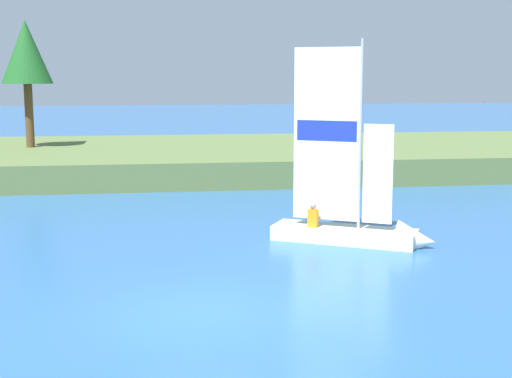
{
  "coord_description": "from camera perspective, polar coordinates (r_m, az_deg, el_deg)",
  "views": [
    {
      "loc": [
        -0.9,
        -14.15,
        4.84
      ],
      "look_at": [
        2.23,
        8.3,
        1.2
      ],
      "focal_mm": 50.47,
      "sensor_mm": 36.0,
      "label": 1
    }
  ],
  "objects": [
    {
      "name": "ground_plane",
      "position": [
        14.98,
        -4.13,
        -9.75
      ],
      "size": [
        200.0,
        200.0,
        0.0
      ],
      "primitive_type": "plane",
      "color": "#2D609E"
    },
    {
      "name": "shore_bank",
      "position": [
        36.9,
        -6.5,
        2.45
      ],
      "size": [
        80.0,
        14.22,
        1.19
      ],
      "primitive_type": "cube",
      "color": "#5B703D",
      "rests_on": "ground"
    },
    {
      "name": "shoreline_tree_centre",
      "position": [
        37.82,
        -17.75,
        10.19
      ],
      "size": [
        2.49,
        2.49,
        6.28
      ],
      "color": "brown",
      "rests_on": "shore_bank"
    },
    {
      "name": "sailboat",
      "position": [
        20.91,
        8.64,
        -2.87
      ],
      "size": [
        4.65,
        3.27,
        6.14
      ],
      "rotation": [
        0.0,
        0.0,
        -0.51
      ],
      "color": "silver",
      "rests_on": "ground"
    }
  ]
}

